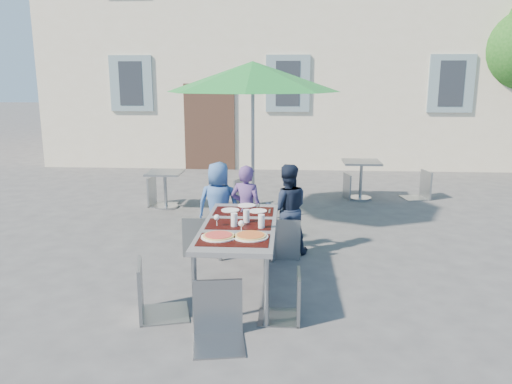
# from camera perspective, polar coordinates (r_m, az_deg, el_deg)

# --- Properties ---
(ground) EXTENTS (90.00, 90.00, 0.00)m
(ground) POSITION_cam_1_polar(r_m,az_deg,el_deg) (5.79, 2.87, -10.68)
(ground) COLOR #3F3F41
(ground) RESTS_ON ground
(dining_table) EXTENTS (0.80, 1.85, 0.76)m
(dining_table) POSITION_cam_1_polar(r_m,az_deg,el_deg) (5.48, -1.93, -4.27)
(dining_table) COLOR #48484D
(dining_table) RESTS_ON ground
(pizza_near_left) EXTENTS (0.35, 0.35, 0.03)m
(pizza_near_left) POSITION_cam_1_polar(r_m,az_deg,el_deg) (5.02, -4.30, -5.04)
(pizza_near_left) COLOR white
(pizza_near_left) RESTS_ON dining_table
(pizza_near_right) EXTENTS (0.36, 0.36, 0.03)m
(pizza_near_right) POSITION_cam_1_polar(r_m,az_deg,el_deg) (5.01, -0.63, -5.03)
(pizza_near_right) COLOR white
(pizza_near_right) RESTS_ON dining_table
(glassware) EXTENTS (0.55, 0.44, 0.15)m
(glassware) POSITION_cam_1_polar(r_m,az_deg,el_deg) (5.37, -1.43, -3.16)
(glassware) COLOR silver
(glassware) RESTS_ON dining_table
(place_settings) EXTENTS (0.59, 0.48, 0.01)m
(place_settings) POSITION_cam_1_polar(r_m,az_deg,el_deg) (6.08, -1.24, -1.92)
(place_settings) COLOR white
(place_settings) RESTS_ON dining_table
(child_0) EXTENTS (0.62, 0.43, 1.21)m
(child_0) POSITION_cam_1_polar(r_m,az_deg,el_deg) (6.89, -4.28, -1.53)
(child_0) COLOR #375C98
(child_0) RESTS_ON ground
(child_1) EXTENTS (0.51, 0.41, 1.20)m
(child_1) POSITION_cam_1_polar(r_m,az_deg,el_deg) (6.66, -1.11, -2.02)
(child_1) COLOR #50366F
(child_1) RESTS_ON ground
(child_2) EXTENTS (0.63, 0.42, 1.22)m
(child_2) POSITION_cam_1_polar(r_m,az_deg,el_deg) (6.67, 3.54, -1.97)
(child_2) COLOR #172034
(child_2) RESTS_ON ground
(chair_0) EXTENTS (0.47, 0.47, 1.02)m
(chair_0) POSITION_cam_1_polar(r_m,az_deg,el_deg) (6.61, -6.37, -2.22)
(chair_0) COLOR gray
(chair_0) RESTS_ON ground
(chair_1) EXTENTS (0.54, 0.54, 1.02)m
(chair_1) POSITION_cam_1_polar(r_m,az_deg,el_deg) (6.64, -2.34, -2.08)
(chair_1) COLOR gray
(chair_1) RESTS_ON ground
(chair_2) EXTENTS (0.49, 0.49, 1.03)m
(chair_2) POSITION_cam_1_polar(r_m,az_deg,el_deg) (6.51, 3.20, -2.36)
(chair_2) COLOR #90959B
(chair_2) RESTS_ON ground
(chair_3) EXTENTS (0.58, 0.58, 1.06)m
(chair_3) POSITION_cam_1_polar(r_m,az_deg,el_deg) (4.98, -12.00, -7.17)
(chair_3) COLOR gray
(chair_3) RESTS_ON ground
(chair_4) EXTENTS (0.41, 0.40, 0.91)m
(chair_4) POSITION_cam_1_polar(r_m,az_deg,el_deg) (4.86, 3.79, -8.66)
(chair_4) COLOR gray
(chair_4) RESTS_ON ground
(chair_5) EXTENTS (0.52, 0.52, 1.01)m
(chair_5) POSITION_cam_1_polar(r_m,az_deg,el_deg) (4.46, -4.41, -9.74)
(chair_5) COLOR gray
(chair_5) RESTS_ON ground
(patio_umbrella) EXTENTS (2.76, 2.76, 2.58)m
(patio_umbrella) POSITION_cam_1_polar(r_m,az_deg,el_deg) (7.99, -0.38, 12.92)
(patio_umbrella) COLOR #AEB2B7
(patio_umbrella) RESTS_ON ground
(cafe_table_0) EXTENTS (0.62, 0.62, 0.67)m
(cafe_table_0) POSITION_cam_1_polar(r_m,az_deg,el_deg) (9.23, -10.33, 0.81)
(cafe_table_0) COLOR #AEB2B7
(cafe_table_0) RESTS_ON ground
(bg_chair_l_0) EXTENTS (0.48, 0.48, 1.03)m
(bg_chair_l_0) POSITION_cam_1_polar(r_m,az_deg,el_deg) (9.39, -11.29, 2.11)
(bg_chair_l_0) COLOR #8F969A
(bg_chair_l_0) RESTS_ON ground
(bg_chair_r_0) EXTENTS (0.59, 0.59, 1.04)m
(bg_chair_r_0) POSITION_cam_1_polar(r_m,az_deg,el_deg) (9.10, -2.50, 2.05)
(bg_chair_r_0) COLOR gray
(bg_chair_r_0) RESTS_ON ground
(cafe_table_1) EXTENTS (0.71, 0.71, 0.76)m
(cafe_table_1) POSITION_cam_1_polar(r_m,az_deg,el_deg) (9.92, 11.93, 2.14)
(cafe_table_1) COLOR #AEB2B7
(cafe_table_1) RESTS_ON ground
(bg_chair_l_1) EXTENTS (0.50, 0.50, 0.95)m
(bg_chair_l_1) POSITION_cam_1_polar(r_m,az_deg,el_deg) (9.93, 10.97, 2.40)
(bg_chair_l_1) COLOR gray
(bg_chair_l_1) RESTS_ON ground
(bg_chair_r_1) EXTENTS (0.55, 0.54, 1.04)m
(bg_chair_r_1) POSITION_cam_1_polar(r_m,az_deg,el_deg) (10.29, 18.43, 2.65)
(bg_chair_r_1) COLOR gray
(bg_chair_r_1) RESTS_ON ground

